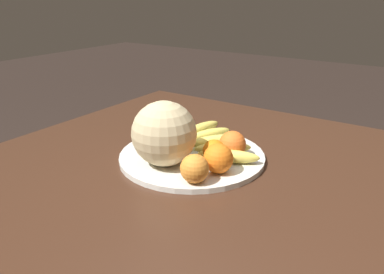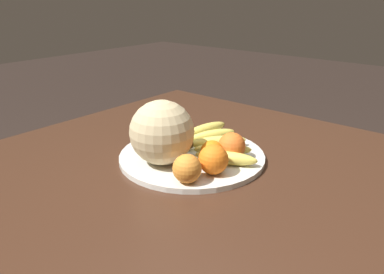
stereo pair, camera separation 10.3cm
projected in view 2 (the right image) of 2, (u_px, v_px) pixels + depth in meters
name	position (u px, v px, depth m)	size (l,w,h in m)	color
kitchen_table	(202.00, 193.00, 1.05)	(1.20, 1.13, 0.72)	#3D2316
fruit_bowl	(192.00, 156.00, 1.05)	(0.40, 0.40, 0.01)	silver
melon	(162.00, 132.00, 0.96)	(0.17, 0.17, 0.17)	#C6B284
banana_bunch	(216.00, 142.00, 1.07)	(0.29, 0.27, 0.04)	#473819
orange_front_left	(232.00, 146.00, 1.00)	(0.07, 0.07, 0.07)	orange
orange_front_right	(213.00, 159.00, 0.92)	(0.07, 0.07, 0.07)	orange
orange_mid_center	(187.00, 169.00, 0.88)	(0.07, 0.07, 0.07)	orange
orange_back_left	(212.00, 152.00, 0.98)	(0.06, 0.06, 0.06)	orange
produce_tag	(186.00, 162.00, 0.99)	(0.09, 0.04, 0.00)	white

